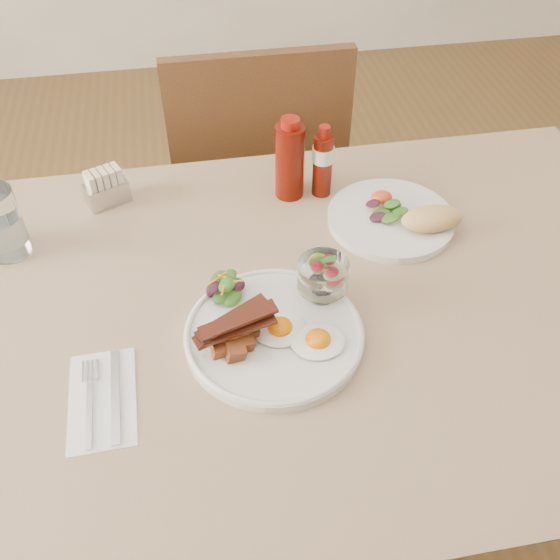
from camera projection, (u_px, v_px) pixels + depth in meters
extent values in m
plane|color=brown|center=(300.00, 507.00, 1.56)|extent=(5.00, 5.00, 0.00)
cylinder|color=brown|center=(33.00, 337.00, 1.49)|extent=(0.06, 0.06, 0.71)
cylinder|color=brown|center=(495.00, 277.00, 1.64)|extent=(0.06, 0.06, 0.71)
cube|color=brown|center=(310.00, 309.00, 1.05)|extent=(1.30, 0.85, 0.04)
cube|color=tan|center=(311.00, 301.00, 1.03)|extent=(1.33, 0.88, 0.00)
cylinder|color=brown|center=(201.00, 293.00, 1.78)|extent=(0.04, 0.04, 0.45)
cylinder|color=brown|center=(324.00, 278.00, 1.82)|extent=(0.04, 0.04, 0.45)
cylinder|color=brown|center=(192.00, 216.00, 2.03)|extent=(0.04, 0.04, 0.45)
cylinder|color=brown|center=(300.00, 204.00, 2.08)|extent=(0.04, 0.04, 0.45)
cube|color=brown|center=(252.00, 181.00, 1.76)|extent=(0.42, 0.42, 0.03)
cube|color=brown|center=(261.00, 148.00, 1.46)|extent=(0.42, 0.03, 0.46)
cylinder|color=silver|center=(274.00, 335.00, 0.97)|extent=(0.28, 0.28, 0.02)
ellipsoid|color=white|center=(318.00, 341.00, 0.94)|extent=(0.09, 0.08, 0.01)
ellipsoid|color=orange|center=(318.00, 339.00, 0.94)|extent=(0.04, 0.04, 0.02)
ellipsoid|color=white|center=(280.00, 329.00, 0.96)|extent=(0.09, 0.08, 0.01)
ellipsoid|color=orange|center=(280.00, 327.00, 0.96)|extent=(0.04, 0.04, 0.02)
cube|color=brown|center=(229.00, 335.00, 0.94)|extent=(0.03, 0.03, 0.02)
cube|color=brown|center=(244.00, 342.00, 0.93)|extent=(0.03, 0.03, 0.03)
cube|color=brown|center=(220.00, 349.00, 0.92)|extent=(0.03, 0.03, 0.02)
cube|color=brown|center=(249.00, 331.00, 0.95)|extent=(0.03, 0.03, 0.02)
cube|color=brown|center=(235.00, 351.00, 0.92)|extent=(0.03, 0.03, 0.03)
cube|color=brown|center=(218.00, 334.00, 0.94)|extent=(0.03, 0.03, 0.02)
cube|color=brown|center=(239.00, 329.00, 0.93)|extent=(0.03, 0.03, 0.02)
cube|color=brown|center=(229.00, 334.00, 0.92)|extent=(0.03, 0.03, 0.02)
cube|color=#501A0D|center=(232.00, 327.00, 0.92)|extent=(0.12, 0.06, 0.01)
cube|color=#501A0D|center=(236.00, 329.00, 0.91)|extent=(0.12, 0.05, 0.01)
cube|color=#501A0D|center=(233.00, 319.00, 0.92)|extent=(0.12, 0.08, 0.01)
cube|color=#501A0D|center=(238.00, 320.00, 0.91)|extent=(0.12, 0.05, 0.01)
ellipsoid|color=#215416|center=(226.00, 294.00, 1.01)|extent=(0.04, 0.03, 0.01)
ellipsoid|color=#215416|center=(234.00, 286.00, 1.02)|extent=(0.04, 0.03, 0.01)
ellipsoid|color=#310F1E|center=(214.00, 290.00, 1.01)|extent=(0.04, 0.03, 0.01)
ellipsoid|color=#215416|center=(232.00, 297.00, 1.00)|extent=(0.04, 0.03, 0.01)
ellipsoid|color=#215416|center=(222.00, 296.00, 1.00)|extent=(0.04, 0.03, 0.01)
ellipsoid|color=#310F1E|center=(237.00, 286.00, 1.01)|extent=(0.03, 0.03, 0.01)
ellipsoid|color=#215416|center=(219.00, 279.00, 1.01)|extent=(0.04, 0.03, 0.01)
ellipsoid|color=#215416|center=(229.00, 276.00, 1.01)|extent=(0.04, 0.03, 0.01)
ellipsoid|color=#310F1E|center=(213.00, 288.00, 0.99)|extent=(0.03, 0.02, 0.01)
ellipsoid|color=#215416|center=(227.00, 285.00, 0.99)|extent=(0.04, 0.03, 0.01)
cylinder|color=orange|center=(227.00, 278.00, 1.00)|extent=(0.03, 0.03, 0.01)
cylinder|color=orange|center=(218.00, 278.00, 1.00)|extent=(0.03, 0.02, 0.01)
cylinder|color=orange|center=(233.00, 281.00, 0.99)|extent=(0.04, 0.01, 0.01)
cylinder|color=orange|center=(224.00, 286.00, 0.98)|extent=(0.01, 0.04, 0.01)
cylinder|color=white|center=(322.00, 293.00, 1.01)|extent=(0.04, 0.04, 0.01)
cylinder|color=white|center=(322.00, 288.00, 1.01)|extent=(0.02, 0.02, 0.01)
cylinder|color=white|center=(323.00, 275.00, 0.99)|extent=(0.08, 0.08, 0.05)
cylinder|color=beige|center=(316.00, 275.00, 1.00)|extent=(0.02, 0.02, 0.01)
cylinder|color=beige|center=(330.00, 281.00, 0.98)|extent=(0.02, 0.02, 0.01)
cylinder|color=beige|center=(325.00, 270.00, 1.00)|extent=(0.02, 0.02, 0.01)
cylinder|color=#9DBC39|center=(318.00, 263.00, 0.99)|extent=(0.03, 0.03, 0.01)
cone|color=red|center=(330.00, 272.00, 0.97)|extent=(0.02, 0.02, 0.02)
cone|color=red|center=(315.00, 266.00, 0.97)|extent=(0.02, 0.02, 0.02)
cone|color=red|center=(327.00, 258.00, 0.98)|extent=(0.02, 0.02, 0.02)
ellipsoid|color=#2F7B2C|center=(326.00, 260.00, 0.96)|extent=(0.02, 0.01, 0.00)
ellipsoid|color=#2F7B2C|center=(331.00, 259.00, 0.96)|extent=(0.02, 0.01, 0.00)
cylinder|color=silver|center=(391.00, 219.00, 1.17)|extent=(0.24, 0.24, 0.01)
ellipsoid|color=#215416|center=(382.00, 213.00, 1.17)|extent=(0.04, 0.03, 0.01)
ellipsoid|color=#215416|center=(393.00, 206.00, 1.18)|extent=(0.04, 0.03, 0.01)
ellipsoid|color=#310F1E|center=(378.00, 217.00, 1.15)|extent=(0.04, 0.03, 0.01)
ellipsoid|color=#215416|center=(390.00, 218.00, 1.14)|extent=(0.04, 0.03, 0.01)
ellipsoid|color=#215416|center=(400.00, 211.00, 1.15)|extent=(0.03, 0.03, 0.01)
ellipsoid|color=#310F1E|center=(373.00, 203.00, 1.17)|extent=(0.03, 0.02, 0.01)
ellipsoid|color=#215416|center=(392.00, 204.00, 1.16)|extent=(0.04, 0.03, 0.01)
ellipsoid|color=red|center=(381.00, 199.00, 1.19)|extent=(0.04, 0.03, 0.02)
ellipsoid|color=#DEB369|center=(432.00, 218.00, 1.13)|extent=(0.13, 0.08, 0.05)
cylinder|color=#530D04|center=(290.00, 162.00, 1.19)|extent=(0.07, 0.07, 0.15)
cylinder|color=maroon|center=(290.00, 123.00, 1.13)|extent=(0.05, 0.05, 0.02)
cylinder|color=#530D04|center=(322.00, 166.00, 1.20)|extent=(0.05, 0.05, 0.13)
cylinder|color=silver|center=(323.00, 154.00, 1.18)|extent=(0.05, 0.05, 0.03)
cylinder|color=maroon|center=(324.00, 132.00, 1.15)|extent=(0.03, 0.03, 0.02)
cube|color=#B6B6BB|center=(107.00, 193.00, 1.21)|extent=(0.09, 0.07, 0.04)
cube|color=beige|center=(91.00, 186.00, 1.18)|extent=(0.02, 0.04, 0.05)
cube|color=beige|center=(98.00, 184.00, 1.18)|extent=(0.02, 0.04, 0.05)
cube|color=beige|center=(104.00, 181.00, 1.19)|extent=(0.02, 0.04, 0.05)
cube|color=beige|center=(111.00, 179.00, 1.19)|extent=(0.02, 0.04, 0.05)
cube|color=beige|center=(118.00, 177.00, 1.20)|extent=(0.02, 0.04, 0.05)
cylinder|color=white|center=(0.00, 223.00, 1.08)|extent=(0.08, 0.08, 0.13)
cylinder|color=silver|center=(5.00, 235.00, 1.09)|extent=(0.06, 0.06, 0.07)
cube|color=white|center=(102.00, 399.00, 0.89)|extent=(0.10, 0.17, 0.00)
cube|color=#B6B6BB|center=(115.00, 395.00, 0.89)|extent=(0.02, 0.16, 0.00)
cube|color=#B6B6BB|center=(89.00, 415.00, 0.87)|extent=(0.01, 0.11, 0.00)
cube|color=#B6B6BB|center=(83.00, 372.00, 0.92)|extent=(0.00, 0.04, 0.00)
cube|color=#B6B6BB|center=(88.00, 371.00, 0.92)|extent=(0.00, 0.04, 0.00)
cube|color=#B6B6BB|center=(93.00, 370.00, 0.92)|extent=(0.00, 0.04, 0.00)
cube|color=#B6B6BB|center=(97.00, 370.00, 0.93)|extent=(0.00, 0.04, 0.00)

